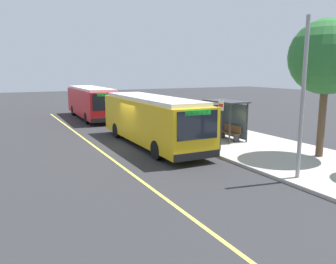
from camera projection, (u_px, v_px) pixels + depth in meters
name	position (u px, v px, depth m)	size (l,w,h in m)	color
ground_plane	(133.00, 145.00, 20.67)	(120.00, 120.00, 0.00)	#2B2B2D
sidewalk_curb	(214.00, 135.00, 23.35)	(44.00, 6.40, 0.15)	#A8A399
lane_stripe_center	(97.00, 148.00, 19.69)	(36.00, 0.14, 0.01)	#E0D64C
transit_bus_main	(151.00, 119.00, 20.30)	(10.67, 2.66, 2.95)	gold
transit_bus_second	(91.00, 102.00, 31.91)	(10.62, 2.87, 2.95)	red
bus_shelter	(226.00, 111.00, 21.48)	(2.90, 1.60, 2.48)	#333338
waiting_bench	(230.00, 132.00, 21.34)	(1.60, 0.48, 0.95)	brown
route_sign_post	(221.00, 118.00, 18.17)	(0.44, 0.08, 2.80)	#333338
street_tree_near_shelter	(327.00, 57.00, 16.43)	(3.68, 3.68, 6.83)	brown
utility_pole	(303.00, 99.00, 13.28)	(0.16, 0.16, 6.40)	gray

